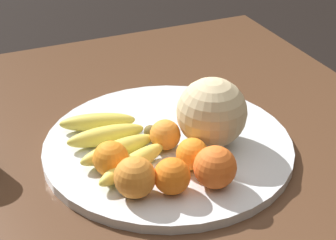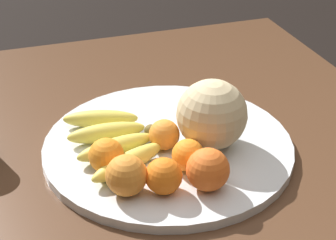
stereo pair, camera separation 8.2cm
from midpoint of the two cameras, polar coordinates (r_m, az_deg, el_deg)
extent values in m
cube|color=#4C301E|center=(1.06, -0.88, -5.28)|extent=(1.28, 1.02, 0.04)
cube|color=#4C301E|center=(1.85, 4.74, -2.45)|extent=(0.07, 0.07, 0.72)
cylinder|color=silver|center=(1.08, -2.17, -2.75)|extent=(0.48, 0.48, 0.02)
torus|color=navy|center=(1.08, -2.18, -2.61)|extent=(0.48, 0.48, 0.01)
sphere|color=beige|center=(1.04, 2.23, 0.71)|extent=(0.13, 0.13, 0.13)
sphere|color=brown|center=(1.08, -4.01, -1.25)|extent=(0.03, 0.03, 0.03)
ellipsoid|color=#DBC64C|center=(1.12, -9.27, -0.25)|extent=(0.08, 0.15, 0.04)
ellipsoid|color=#DBC64C|center=(1.07, -8.51, -1.62)|extent=(0.04, 0.15, 0.04)
ellipsoid|color=#DBC64C|center=(1.03, -7.43, -3.06)|extent=(0.06, 0.16, 0.03)
ellipsoid|color=#DBC64C|center=(0.99, -6.01, -4.54)|extent=(0.10, 0.16, 0.03)
sphere|color=orange|center=(0.93, -5.92, -5.89)|extent=(0.07, 0.07, 0.07)
sphere|color=orange|center=(1.04, -2.54, -1.57)|extent=(0.06, 0.06, 0.06)
sphere|color=orange|center=(0.93, -2.12, -5.78)|extent=(0.06, 0.06, 0.06)
sphere|color=orange|center=(0.99, -0.12, -3.60)|extent=(0.06, 0.06, 0.06)
sphere|color=orange|center=(0.98, -8.22, -3.97)|extent=(0.06, 0.06, 0.06)
sphere|color=orange|center=(0.94, 2.33, -4.88)|extent=(0.07, 0.07, 0.07)
cube|color=white|center=(0.99, -5.08, -5.63)|extent=(0.08, 0.07, 0.00)
camera|label=1|loc=(0.04, -92.24, -1.33)|focal=60.00mm
camera|label=2|loc=(0.04, 87.76, 1.33)|focal=60.00mm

